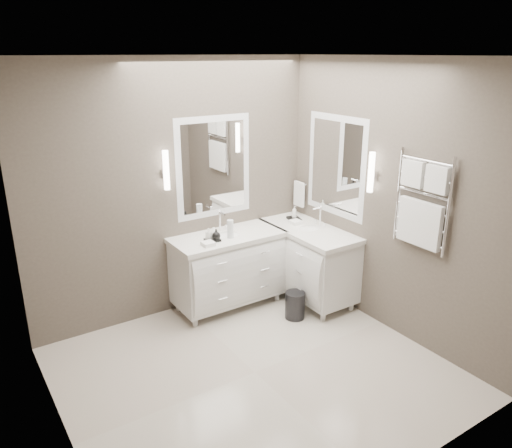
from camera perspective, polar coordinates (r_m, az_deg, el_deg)
floor at (r=4.68m, az=-0.13°, el=-16.64°), size 3.20×3.00×0.01m
ceiling at (r=3.80m, az=-0.16°, el=18.74°), size 3.20×3.00×0.01m
wall_back at (r=5.31m, az=-9.14°, el=3.79°), size 3.20×0.01×2.70m
wall_front at (r=3.01m, az=16.03°, el=-8.98°), size 3.20×0.01×2.70m
wall_left at (r=3.49m, az=-22.82°, el=-5.73°), size 0.01×3.00×2.70m
wall_right at (r=5.06m, az=15.22°, el=2.60°), size 0.01×3.00×2.70m
vanity_back at (r=5.55m, az=-3.23°, el=-4.77°), size 1.24×0.59×0.97m
vanity_right at (r=5.77m, az=5.96°, el=-3.90°), size 0.59×1.24×0.97m
mirror_back at (r=5.44m, az=-4.85°, el=6.50°), size 0.90×0.02×1.10m
mirror_right at (r=5.54m, az=9.12°, el=6.57°), size 0.02×0.90×1.10m
sconce_back at (r=5.13m, az=-10.23°, el=5.98°), size 0.06×0.06×0.40m
sconce_right at (r=5.09m, az=13.01°, el=5.70°), size 0.06×0.06×0.40m
towel_bar_corner at (r=6.03m, az=4.95°, el=3.49°), size 0.03×0.22×0.30m
towel_ladder at (r=4.77m, az=18.39°, el=1.82°), size 0.06×0.58×0.90m
waste_bin at (r=5.45m, az=4.48°, el=-9.23°), size 0.26×0.26×0.30m
amenity_tray_back at (r=5.25m, az=-5.00°, el=-1.83°), size 0.17×0.14×0.02m
amenity_tray_right at (r=5.90m, az=4.38°, el=0.59°), size 0.17×0.20×0.03m
water_bottle at (r=5.29m, az=-2.96°, el=-0.58°), size 0.07×0.07×0.20m
soap_bottle_a at (r=5.22m, az=-5.41°, el=-1.11°), size 0.07×0.07×0.12m
soap_bottle_b at (r=5.21m, az=-4.57°, el=-1.17°), size 0.11×0.11×0.11m
soap_bottle_c at (r=5.87m, az=4.40°, el=1.39°), size 0.07×0.07×0.15m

